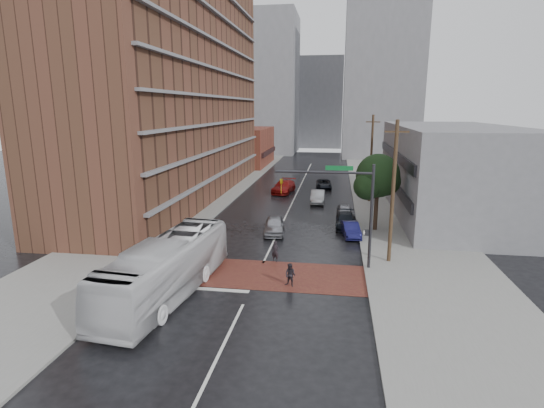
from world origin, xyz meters
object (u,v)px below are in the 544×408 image
(car_parked_far, at_px, (345,211))
(car_travel_a, at_px, (274,225))
(car_travel_c, at_px, (284,187))
(suv_travel, at_px, (324,184))
(car_parked_mid, at_px, (346,220))
(car_travel_b, at_px, (318,197))
(pedestrian_a, at_px, (275,251))
(car_parked_near, at_px, (351,229))
(pedestrian_b, at_px, (290,275))
(transit_bus, at_px, (167,268))

(car_parked_far, bearing_deg, car_travel_a, -135.53)
(car_travel_c, bearing_deg, suv_travel, 44.83)
(suv_travel, distance_m, car_parked_far, 15.48)
(suv_travel, relative_size, car_parked_mid, 0.99)
(car_travel_b, xyz_separation_m, suv_travel, (0.43, 9.14, -0.11))
(car_parked_mid, bearing_deg, car_travel_b, 107.58)
(pedestrian_a, distance_m, suv_travel, 29.01)
(car_travel_a, relative_size, car_travel_b, 0.99)
(car_parked_near, bearing_deg, car_travel_b, 96.80)
(car_parked_near, bearing_deg, suv_travel, 89.61)
(car_travel_b, bearing_deg, car_travel_a, -104.45)
(pedestrian_a, distance_m, pedestrian_b, 4.36)
(transit_bus, bearing_deg, car_travel_a, 77.54)
(car_parked_far, bearing_deg, suv_travel, 96.23)
(car_travel_b, height_order, car_travel_c, car_travel_c)
(pedestrian_b, height_order, suv_travel, pedestrian_b)
(car_parked_near, distance_m, car_parked_mid, 2.85)
(transit_bus, distance_m, car_travel_c, 31.72)
(suv_travel, bearing_deg, car_parked_far, -83.59)
(car_travel_c, bearing_deg, car_travel_a, -77.44)
(transit_bus, xyz_separation_m, car_parked_near, (10.88, 13.45, -1.09))
(transit_bus, height_order, pedestrian_b, transit_bus)
(car_travel_c, xyz_separation_m, car_parked_far, (7.60, -11.49, -0.16))
(pedestrian_b, bearing_deg, pedestrian_a, 132.78)
(car_travel_a, distance_m, car_travel_b, 13.29)
(car_parked_near, bearing_deg, pedestrian_a, -136.22)
(car_travel_b, xyz_separation_m, car_travel_c, (-4.63, 5.36, 0.07))
(transit_bus, bearing_deg, car_travel_c, 90.27)
(car_parked_mid, distance_m, car_parked_far, 3.81)
(car_travel_b, relative_size, car_parked_far, 1.19)
(car_travel_a, bearing_deg, pedestrian_a, -87.26)
(pedestrian_a, bearing_deg, car_parked_far, 82.63)
(suv_travel, distance_m, car_parked_mid, 19.26)
(car_parked_near, distance_m, car_parked_far, 6.65)
(pedestrian_a, distance_m, car_parked_far, 14.54)
(car_travel_b, distance_m, car_travel_c, 7.08)
(car_travel_c, xyz_separation_m, car_parked_near, (8.03, -18.13, -0.18))
(pedestrian_a, xyz_separation_m, car_parked_mid, (5.12, 9.83, -0.12))
(car_parked_mid, bearing_deg, transit_bus, -122.22)
(suv_travel, bearing_deg, transit_bus, -105.67)
(car_parked_near, bearing_deg, car_travel_a, 173.08)
(car_travel_c, distance_m, car_parked_mid, 17.11)
(car_travel_a, height_order, car_parked_mid, car_travel_a)
(car_parked_near, bearing_deg, car_travel_c, 105.76)
(car_parked_mid, bearing_deg, pedestrian_b, -103.89)
(pedestrian_b, relative_size, car_parked_mid, 0.33)
(transit_bus, xyz_separation_m, suv_travel, (7.90, 35.35, -1.09))
(transit_bus, bearing_deg, car_travel_b, 79.51)
(car_parked_mid, bearing_deg, car_travel_c, 117.20)
(pedestrian_a, distance_m, car_travel_b, 19.87)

